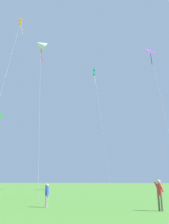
# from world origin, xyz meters

# --- Properties ---
(kite_teal_box) EXTENTS (4.06, 7.26, 25.44)m
(kite_teal_box) POSITION_xyz_m (-8.48, 40.32, 24.35)
(kite_teal_box) COLOR teal
(kite_teal_box) RESTS_ON ground_plane
(kite_white_distant) EXTENTS (5.27, 8.50, 24.12)m
(kite_white_distant) POSITION_xyz_m (-14.87, 25.79, 23.01)
(kite_white_distant) COLOR white
(kite_white_distant) RESTS_ON ground_plane
(kite_orange_box) EXTENTS (0.56, 6.54, 23.27)m
(kite_orange_box) POSITION_xyz_m (-15.12, 19.17, 22.09)
(kite_orange_box) COLOR orange
(kite_orange_box) RESTS_ON ground_plane
(kite_purple_streamer) EXTENTS (2.69, 10.10, 28.21)m
(kite_purple_streamer) POSITION_xyz_m (3.47, 38.94, 26.11)
(kite_purple_streamer) COLOR purple
(kite_purple_streamer) RESTS_ON ground_plane
(person_far_back) EXTENTS (0.22, 0.50, 1.56)m
(person_far_back) POSITION_xyz_m (-6.92, 10.51, 0.94)
(person_far_back) COLOR gray
(person_far_back) RESTS_ON ground_plane
(person_in_red_shirt) EXTENTS (0.55, 0.36, 1.82)m
(person_in_red_shirt) POSITION_xyz_m (0.55, 10.02, 1.09)
(person_in_red_shirt) COLOR #665B4C
(person_in_red_shirt) RESTS_ON ground_plane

